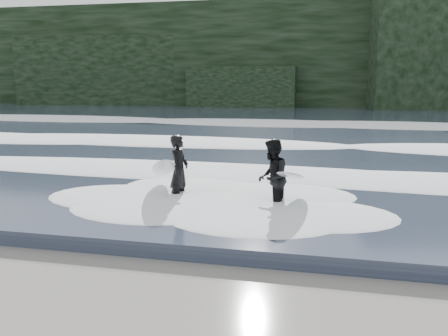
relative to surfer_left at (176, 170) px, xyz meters
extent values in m
cube|color=#2D354A|center=(2.67, 22.45, -0.71)|extent=(90.00, 52.00, 0.30)
cube|color=black|center=(2.67, 39.45, 4.14)|extent=(70.00, 9.00, 10.00)
ellipsoid|color=white|center=(2.67, 2.45, -0.46)|extent=(60.00, 3.20, 0.20)
ellipsoid|color=white|center=(2.67, 9.45, -0.44)|extent=(60.00, 4.00, 0.24)
ellipsoid|color=white|center=(2.67, 18.45, -0.41)|extent=(60.00, 4.80, 0.30)
imported|color=black|center=(0.09, -0.01, -0.01)|extent=(0.45, 0.65, 1.71)
ellipsoid|color=white|center=(-0.31, 0.04, 0.03)|extent=(1.28, 2.06, 0.84)
imported|color=black|center=(2.35, -0.32, -0.01)|extent=(0.65, 0.84, 1.72)
ellipsoid|color=silver|center=(2.77, -0.32, 0.06)|extent=(0.70, 1.91, 0.58)
camera|label=1|loc=(3.80, -11.10, 2.19)|focal=40.00mm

